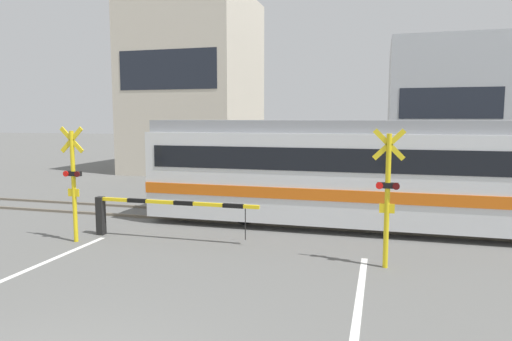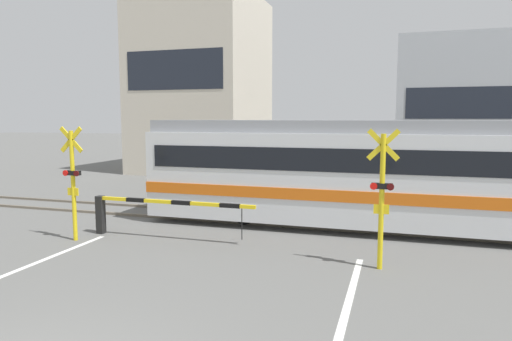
% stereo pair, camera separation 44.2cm
% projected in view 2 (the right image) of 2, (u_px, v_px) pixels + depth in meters
% --- Properties ---
extents(rail_track_near, '(50.00, 0.10, 0.08)m').
position_uv_depth(rail_track_near, '(251.00, 223.00, 13.85)').
color(rail_track_near, '#6B6051').
rests_on(rail_track_near, ground_plane).
extents(rail_track_far, '(50.00, 0.10, 0.08)m').
position_uv_depth(rail_track_far, '(264.00, 214.00, 15.21)').
color(rail_track_far, '#6B6051').
rests_on(rail_track_far, ground_plane).
extents(commuter_train, '(15.50, 2.87, 3.16)m').
position_uv_depth(commuter_train, '(411.00, 172.00, 12.98)').
color(commuter_train, silver).
rests_on(commuter_train, ground_plane).
extents(crossing_barrier_near, '(4.65, 0.20, 1.06)m').
position_uv_depth(crossing_barrier_near, '(142.00, 208.00, 12.33)').
color(crossing_barrier_near, black).
rests_on(crossing_barrier_near, ground_plane).
extents(crossing_barrier_far, '(4.65, 0.20, 1.06)m').
position_uv_depth(crossing_barrier_far, '(343.00, 186.00, 16.25)').
color(crossing_barrier_far, black).
rests_on(crossing_barrier_far, ground_plane).
extents(crossing_signal_left, '(0.68, 0.15, 3.01)m').
position_uv_depth(crossing_signal_left, '(73.00, 178.00, 11.91)').
color(crossing_signal_left, yellow).
rests_on(crossing_signal_left, ground_plane).
extents(crossing_signal_right, '(0.68, 0.15, 3.01)m').
position_uv_depth(crossing_signal_right, '(382.00, 193.00, 9.61)').
color(crossing_signal_right, yellow).
rests_on(crossing_signal_right, ground_plane).
extents(pedestrian, '(0.38, 0.22, 1.63)m').
position_uv_depth(pedestrian, '(294.00, 170.00, 20.25)').
color(pedestrian, brown).
rests_on(pedestrian, ground_plane).
extents(building_left_of_street, '(6.75, 7.71, 10.55)m').
position_uv_depth(building_left_of_street, '(203.00, 85.00, 28.14)').
color(building_left_of_street, beige).
rests_on(building_left_of_street, ground_plane).
extents(building_right_of_street, '(5.30, 7.71, 7.10)m').
position_uv_depth(building_right_of_street, '(448.00, 112.00, 24.17)').
color(building_right_of_street, '#B2B7BC').
rests_on(building_right_of_street, ground_plane).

